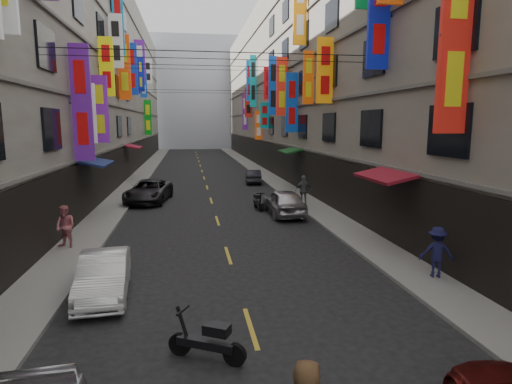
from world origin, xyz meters
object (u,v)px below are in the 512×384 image
object	(u,v)px
scooter_far_right	(258,202)
car_left_far	(149,191)
pedestrian_rfar	(304,190)
scooter_crossing	(208,341)
pedestrian_lfar	(65,227)
car_left_mid	(104,275)
car_right_far	(253,176)
pedestrian_rnear	(437,252)
car_right_mid	(284,202)

from	to	relation	value
scooter_far_right	car_left_far	xyz separation A→B (m)	(-6.58, 3.49, 0.27)
car_left_far	pedestrian_rfar	xyz separation A→B (m)	(9.43, -3.23, 0.32)
scooter_crossing	car_left_far	world-z (taller)	car_left_far
pedestrian_lfar	pedestrian_rfar	xyz separation A→B (m)	(11.77, 7.14, 0.06)
scooter_crossing	pedestrian_lfar	size ratio (longest dim) A/B	0.96
car_left_far	car_left_mid	bearing A→B (deg)	-81.62
car_left_mid	car_right_far	bearing A→B (deg)	66.28
scooter_crossing	pedestrian_rnear	bearing A→B (deg)	-35.65
scooter_far_right	car_right_mid	xyz separation A→B (m)	(1.15, -1.78, 0.30)
car_right_mid	pedestrian_lfar	xyz separation A→B (m)	(-10.08, -5.11, 0.23)
scooter_crossing	pedestrian_rnear	xyz separation A→B (m)	(7.52, 3.64, 0.50)
scooter_far_right	scooter_crossing	bearing A→B (deg)	72.72
pedestrian_rnear	pedestrian_lfar	bearing A→B (deg)	-3.89
car_left_far	car_right_far	distance (m)	11.13
car_right_mid	pedestrian_rfar	xyz separation A→B (m)	(1.69, 2.04, 0.30)
car_right_mid	pedestrian_rnear	distance (m)	10.84
scooter_crossing	car_left_far	size ratio (longest dim) A/B	0.32
scooter_far_right	pedestrian_lfar	size ratio (longest dim) A/B	1.06
scooter_crossing	car_right_mid	distance (m)	14.96
car_left_mid	pedestrian_rfar	bearing A→B (deg)	47.64
scooter_crossing	car_right_far	bearing A→B (deg)	17.84
car_right_mid	pedestrian_lfar	world-z (taller)	pedestrian_lfar
scooter_crossing	car_left_mid	world-z (taller)	car_left_mid
car_right_far	car_left_far	bearing A→B (deg)	49.78
car_left_mid	car_left_far	distance (m)	15.43
car_right_mid	scooter_crossing	bearing A→B (deg)	69.26
car_right_far	pedestrian_rfar	size ratio (longest dim) A/B	1.94
car_left_far	car_right_mid	distance (m)	9.36
car_right_far	car_left_mid	bearing A→B (deg)	76.75
car_left_mid	pedestrian_lfar	xyz separation A→B (m)	(-2.37, 5.05, 0.34)
scooter_far_right	pedestrian_rfar	distance (m)	2.92
scooter_crossing	pedestrian_rnear	size ratio (longest dim) A/B	0.99
scooter_crossing	car_right_mid	bearing A→B (deg)	9.57
pedestrian_lfar	pedestrian_rfar	distance (m)	13.76
scooter_crossing	car_left_far	distance (m)	19.63
car_left_far	pedestrian_rnear	bearing A→B (deg)	-48.36
car_left_mid	car_right_far	world-z (taller)	car_left_mid
car_right_mid	pedestrian_rnear	xyz separation A→B (m)	(2.66, -10.51, 0.21)
scooter_crossing	pedestrian_lfar	bearing A→B (deg)	58.50
scooter_far_right	car_left_far	bearing A→B (deg)	-32.11
car_left_mid	pedestrian_rnear	distance (m)	10.38
scooter_crossing	car_left_mid	size ratio (longest dim) A/B	0.43
car_right_far	pedestrian_rfar	world-z (taller)	pedestrian_rfar
pedestrian_lfar	pedestrian_rfar	size ratio (longest dim) A/B	0.93
car_left_far	car_right_mid	size ratio (longest dim) A/B	1.19
car_left_far	car_right_mid	world-z (taller)	car_right_mid
car_right_far	pedestrian_lfar	size ratio (longest dim) A/B	2.08
car_left_far	pedestrian_rfar	distance (m)	9.97
pedestrian_rnear	car_right_mid	bearing A→B (deg)	-56.69
pedestrian_lfar	car_right_mid	bearing A→B (deg)	54.14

